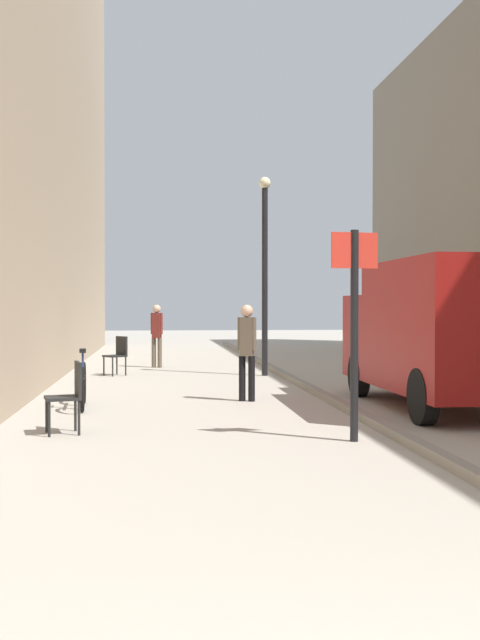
{
  "coord_description": "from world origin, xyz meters",
  "views": [
    {
      "loc": [
        -1.42,
        -1.45,
        1.66
      ],
      "look_at": [
        -0.24,
        9.29,
        1.47
      ],
      "focal_mm": 43.12,
      "sensor_mm": 36.0,
      "label": 1
    }
  ],
  "objects_px": {
    "pedestrian_main_foreground": "(247,346)",
    "street_sign_post": "(354,316)",
    "delivery_van": "(439,330)",
    "cafe_chair_by_doorway": "(118,353)",
    "lamp_post": "(265,262)",
    "bicycle_leaning": "(83,385)",
    "cafe_chair_near_window": "(69,392)",
    "pedestrian_mid_block": "(157,331)"
  },
  "relations": [
    {
      "from": "bicycle_leaning",
      "to": "cafe_chair_by_doorway",
      "type": "bearing_deg",
      "value": 83.49
    },
    {
      "from": "pedestrian_main_foreground",
      "to": "cafe_chair_near_window",
      "type": "xyz_separation_m",
      "value": [
        -2.71,
        -3.16,
        -0.43
      ]
    },
    {
      "from": "pedestrian_mid_block",
      "to": "cafe_chair_near_window",
      "type": "relative_size",
      "value": 1.82
    },
    {
      "from": "street_sign_post",
      "to": "bicycle_leaning",
      "type": "bearing_deg",
      "value": -51.78
    },
    {
      "from": "street_sign_post",
      "to": "bicycle_leaning",
      "type": "distance_m",
      "value": 5.18
    },
    {
      "from": "delivery_van",
      "to": "cafe_chair_by_doorway",
      "type": "xyz_separation_m",
      "value": [
        -5.5,
        6.67,
        -0.73
      ]
    },
    {
      "from": "delivery_van",
      "to": "lamp_post",
      "type": "xyz_separation_m",
      "value": [
        -1.98,
        6.19,
        1.45
      ]
    },
    {
      "from": "pedestrian_main_foreground",
      "to": "cafe_chair_near_window",
      "type": "bearing_deg",
      "value": 68.88
    },
    {
      "from": "lamp_post",
      "to": "cafe_chair_near_window",
      "type": "height_order",
      "value": "lamp_post"
    },
    {
      "from": "pedestrian_main_foreground",
      "to": "street_sign_post",
      "type": "height_order",
      "value": "street_sign_post"
    },
    {
      "from": "delivery_van",
      "to": "cafe_chair_near_window",
      "type": "distance_m",
      "value": 6.05
    },
    {
      "from": "lamp_post",
      "to": "delivery_van",
      "type": "bearing_deg",
      "value": -72.24
    },
    {
      "from": "cafe_chair_by_doorway",
      "to": "street_sign_post",
      "type": "bearing_deg",
      "value": 162.29
    },
    {
      "from": "pedestrian_main_foreground",
      "to": "lamp_post",
      "type": "height_order",
      "value": "lamp_post"
    },
    {
      "from": "pedestrian_main_foreground",
      "to": "street_sign_post",
      "type": "distance_m",
      "value": 4.25
    },
    {
      "from": "street_sign_post",
      "to": "cafe_chair_near_window",
      "type": "height_order",
      "value": "street_sign_post"
    },
    {
      "from": "bicycle_leaning",
      "to": "cafe_chair_near_window",
      "type": "height_order",
      "value": "bicycle_leaning"
    },
    {
      "from": "cafe_chair_near_window",
      "to": "delivery_van",
      "type": "bearing_deg",
      "value": -84.74
    },
    {
      "from": "street_sign_post",
      "to": "pedestrian_main_foreground",
      "type": "bearing_deg",
      "value": -85.98
    },
    {
      "from": "bicycle_leaning",
      "to": "cafe_chair_near_window",
      "type": "bearing_deg",
      "value": -92.55
    },
    {
      "from": "pedestrian_mid_block",
      "to": "street_sign_post",
      "type": "xyz_separation_m",
      "value": [
        2.4,
        -11.75,
        0.56
      ]
    },
    {
      "from": "delivery_van",
      "to": "cafe_chair_by_doorway",
      "type": "relative_size",
      "value": 5.32
    },
    {
      "from": "lamp_post",
      "to": "cafe_chair_by_doorway",
      "type": "distance_m",
      "value": 4.16
    },
    {
      "from": "delivery_van",
      "to": "cafe_chair_by_doorway",
      "type": "bearing_deg",
      "value": 129.65
    },
    {
      "from": "delivery_van",
      "to": "pedestrian_main_foreground",
      "type": "bearing_deg",
      "value": 156.69
    },
    {
      "from": "cafe_chair_by_doorway",
      "to": "pedestrian_mid_block",
      "type": "bearing_deg",
      "value": -59.64
    },
    {
      "from": "cafe_chair_near_window",
      "to": "street_sign_post",
      "type": "bearing_deg",
      "value": -118.03
    },
    {
      "from": "lamp_post",
      "to": "bicycle_leaning",
      "type": "distance_m",
      "value": 7.07
    },
    {
      "from": "delivery_van",
      "to": "lamp_post",
      "type": "relative_size",
      "value": 1.05
    },
    {
      "from": "pedestrian_mid_block",
      "to": "cafe_chair_by_doorway",
      "type": "relative_size",
      "value": 1.82
    },
    {
      "from": "pedestrian_main_foreground",
      "to": "cafe_chair_by_doorway",
      "type": "bearing_deg",
      "value": -45.51
    },
    {
      "from": "delivery_van",
      "to": "bicycle_leaning",
      "type": "bearing_deg",
      "value": 173.25
    },
    {
      "from": "lamp_post",
      "to": "cafe_chair_near_window",
      "type": "distance_m",
      "value": 9.13
    },
    {
      "from": "delivery_van",
      "to": "street_sign_post",
      "type": "height_order",
      "value": "street_sign_post"
    },
    {
      "from": "pedestrian_mid_block",
      "to": "lamp_post",
      "type": "bearing_deg",
      "value": 153.04
    },
    {
      "from": "lamp_post",
      "to": "cafe_chair_by_doorway",
      "type": "bearing_deg",
      "value": 172.35
    },
    {
      "from": "pedestrian_main_foreground",
      "to": "delivery_van",
      "type": "distance_m",
      "value": 3.28
    },
    {
      "from": "lamp_post",
      "to": "cafe_chair_near_window",
      "type": "xyz_separation_m",
      "value": [
        -3.72,
        -8.05,
        -2.18
      ]
    },
    {
      "from": "cafe_chair_near_window",
      "to": "pedestrian_mid_block",
      "type": "bearing_deg",
      "value": -18.86
    },
    {
      "from": "cafe_chair_near_window",
      "to": "cafe_chair_by_doorway",
      "type": "distance_m",
      "value": 8.53
    },
    {
      "from": "bicycle_leaning",
      "to": "delivery_van",
      "type": "bearing_deg",
      "value": -10.8
    },
    {
      "from": "pedestrian_mid_block",
      "to": "cafe_chair_by_doorway",
      "type": "distance_m",
      "value": 2.48
    }
  ]
}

